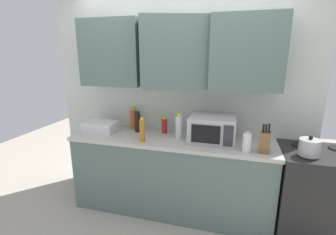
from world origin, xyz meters
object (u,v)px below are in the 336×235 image
object	(u,v)px
bottle_white_jar	(247,143)
kettle	(309,147)
bottle_red_sauce	(164,125)
bottle_spice_jar	(133,118)
microwave	(212,129)
bottle_clear_tall	(179,127)
dish_rack	(101,127)
bottle_amber_vinegar	(142,130)
knife_block	(265,142)
stove_range	(317,194)
bottle_soy_dark	(138,122)

from	to	relation	value
bottle_white_jar	kettle	bearing A→B (deg)	4.59
bottle_red_sauce	bottle_spice_jar	bearing A→B (deg)	170.87
microwave	bottle_clear_tall	xyz separation A→B (m)	(-0.37, 0.00, -0.01)
dish_rack	bottle_red_sauce	size ratio (longest dim) A/B	1.92
bottle_amber_vinegar	knife_block	bearing A→B (deg)	1.80
stove_range	bottle_red_sauce	distance (m)	1.74
stove_range	bottle_white_jar	bearing A→B (deg)	-165.63
bottle_amber_vinegar	bottle_clear_tall	distance (m)	0.41
bottle_clear_tall	kettle	bearing A→B (deg)	-7.02
bottle_red_sauce	kettle	bearing A→B (deg)	-11.89
microwave	bottle_spice_jar	world-z (taller)	microwave
bottle_red_sauce	bottle_white_jar	bearing A→B (deg)	-20.94
kettle	bottle_white_jar	xyz separation A→B (m)	(-0.55, -0.04, 0.01)
knife_block	bottle_white_jar	distance (m)	0.17
kettle	bottle_amber_vinegar	xyz separation A→B (m)	(-1.62, -0.04, 0.04)
kettle	bottle_clear_tall	world-z (taller)	bottle_clear_tall
bottle_red_sauce	dish_rack	bearing A→B (deg)	-168.76
bottle_clear_tall	bottle_white_jar	distance (m)	0.74
stove_range	dish_rack	bearing A→B (deg)	179.52
bottle_amber_vinegar	microwave	bearing A→B (deg)	14.50
stove_range	bottle_amber_vinegar	xyz separation A→B (m)	(-1.79, -0.18, 0.57)
bottle_spice_jar	bottle_white_jar	world-z (taller)	bottle_spice_jar
kettle	knife_block	bearing A→B (deg)	179.51
stove_range	bottle_soy_dark	distance (m)	2.05
dish_rack	knife_block	distance (m)	1.85
microwave	dish_rack	bearing A→B (deg)	179.63
bottle_white_jar	bottle_red_sauce	bearing A→B (deg)	159.06
knife_block	bottle_spice_jar	size ratio (longest dim) A/B	1.06
dish_rack	knife_block	bearing A→B (deg)	-4.85
bottle_spice_jar	bottle_soy_dark	size ratio (longest dim) A/B	1.07
bottle_spice_jar	bottle_white_jar	bearing A→B (deg)	-17.33
knife_block	microwave	bearing A→B (deg)	163.90
bottle_spice_jar	microwave	bearing A→B (deg)	-12.77
dish_rack	bottle_amber_vinegar	bearing A→B (deg)	-17.76
kettle	microwave	size ratio (longest dim) A/B	0.40
kettle	bottle_amber_vinegar	distance (m)	1.62
knife_block	kettle	bearing A→B (deg)	-0.49
bottle_amber_vinegar	bottle_soy_dark	world-z (taller)	bottle_amber_vinegar
kettle	microwave	xyz separation A→B (m)	(-0.90, 0.15, 0.05)
kettle	knife_block	world-z (taller)	knife_block
bottle_red_sauce	bottle_soy_dark	distance (m)	0.33
bottle_clear_tall	bottle_soy_dark	distance (m)	0.55
bottle_spice_jar	bottle_amber_vinegar	bearing A→B (deg)	-55.51
stove_range	microwave	size ratio (longest dim) A/B	1.90
kettle	bottle_amber_vinegar	bearing A→B (deg)	-178.75
kettle	dish_rack	bearing A→B (deg)	175.90
knife_block	bottle_red_sauce	size ratio (longest dim) A/B	1.45
stove_range	microwave	xyz separation A→B (m)	(-1.07, 0.01, 0.59)
stove_range	bottle_soy_dark	xyz separation A→B (m)	(-1.97, 0.13, 0.57)
bottle_clear_tall	bottle_spice_jar	bearing A→B (deg)	160.76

